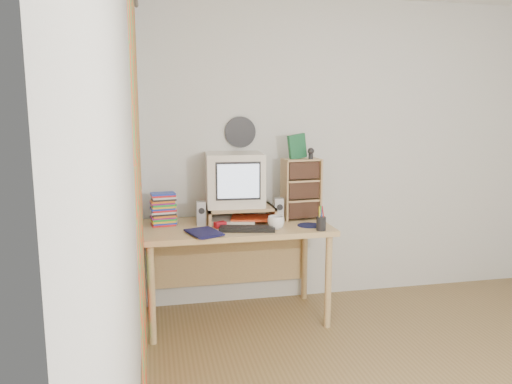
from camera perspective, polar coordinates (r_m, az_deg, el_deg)
name	(u,v)px	position (r m, az deg, el deg)	size (l,w,h in m)	color
back_wall	(347,152)	(4.33, 10.39, 4.52)	(3.50, 3.50, 0.00)	silver
left_wall	(127,194)	(2.28, -14.50, -0.24)	(3.50, 3.50, 0.00)	silver
curtain	(139,197)	(2.77, -13.18, -0.56)	(2.20, 2.20, 0.00)	#EF4221
wall_disc	(240,132)	(4.04, -1.81, 6.86)	(0.25, 0.25, 0.02)	black
desk	(235,240)	(3.87, -2.45, -5.50)	(1.40, 0.70, 0.75)	tan
monitor_riser	(240,210)	(3.86, -1.84, -2.04)	(0.52, 0.30, 0.12)	tan
crt_monitor	(235,180)	(3.86, -2.46, 1.43)	(0.43, 0.43, 0.41)	silver
speaker_left	(201,213)	(3.77, -6.29, -2.45)	(0.07, 0.07, 0.18)	#A9A8AD
speaker_right	(279,210)	(3.87, 2.60, -2.04)	(0.07, 0.07, 0.19)	#A9A8AD
keyboard	(247,229)	(3.60, -1.01, -4.23)	(0.40, 0.13, 0.03)	black
dvd_stack	(163,209)	(3.81, -10.54, -1.93)	(0.17, 0.12, 0.25)	brown
cd_rack	(301,189)	(3.95, 5.17, 0.34)	(0.29, 0.15, 0.48)	tan
mug	(276,223)	(3.64, 2.30, -3.52)	(0.12, 0.12, 0.10)	white
diary	(191,233)	(3.48, -7.46, -4.64)	(0.24, 0.18, 0.05)	#100F39
mousepad	(309,225)	(3.77, 6.13, -3.81)	(0.18, 0.18, 0.00)	#100F34
pen_cup	(321,221)	(3.62, 7.46, -3.30)	(0.07, 0.07, 0.14)	black
papers	(240,219)	(3.86, -1.87, -3.14)	(0.33, 0.25, 0.04)	silver
red_box	(220,225)	(3.70, -4.11, -3.74)	(0.08, 0.05, 0.04)	#B0121F
game_box	(297,146)	(3.91, 4.73, 5.21)	(0.15, 0.03, 0.19)	#195832
webcam	(311,153)	(3.89, 6.28, 4.41)	(0.05, 0.05, 0.09)	black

